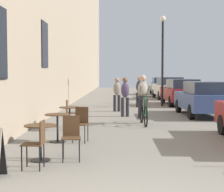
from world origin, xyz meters
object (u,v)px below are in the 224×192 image
Objects in this scene: pedestrian_mid at (117,92)px; parked_car_fifth at (161,86)px; cafe_table_near at (40,135)px; pedestrian_near at (125,94)px; cafe_table_mid at (57,122)px; cafe_chair_far_toward_street at (70,111)px; parked_car_third at (181,92)px; cyclist_on_bicycle at (143,101)px; parked_car_second at (203,98)px; pedestrian_furthest at (144,88)px; cafe_chair_near_toward_wall at (37,141)px; cafe_table_far at (70,113)px; pedestrian_far at (139,90)px; street_lamp at (163,49)px; cafe_chair_mid_toward_street at (81,122)px; parked_car_fourth at (168,88)px; cafe_chair_near_toward_street at (71,135)px.

pedestrian_mid is 0.38× the size of parked_car_fifth.
pedestrian_near reaches higher than cafe_table_near.
pedestrian_mid is (1.48, 7.82, 0.37)m from cafe_table_mid.
cafe_chair_far_toward_street is 10.07m from parked_car_third.
cyclist_on_bicycle is 3.70m from parked_car_second.
pedestrian_near reaches higher than parked_car_third.
pedestrian_furthest is at bearing 107.32° from parked_car_second.
cafe_chair_near_toward_wall reaches higher than cafe_table_near.
cafe_table_mid is 2.02m from cafe_table_far.
cafe_table_near is 0.81× the size of cafe_chair_near_toward_wall.
cafe_chair_far_toward_street is 0.51× the size of cyclist_on_bicycle.
cafe_table_far is at bearing -118.20° from parked_car_third.
cafe_table_mid is at bearing 91.54° from cafe_chair_near_toward_wall.
pedestrian_near reaches higher than cafe_table_far.
cafe_chair_far_toward_street is 7.82m from pedestrian_far.
street_lamp is at bearing 73.93° from cafe_chair_near_toward_wall.
parked_car_fifth is (5.28, 24.68, 0.24)m from cafe_table_near.
street_lamp reaches higher than cafe_table_far.
pedestrian_near is (1.23, 5.64, 0.39)m from cafe_chair_mid_toward_street.
pedestrian_near is 1.01× the size of pedestrian_furthest.
cafe_chair_mid_toward_street is 1.24× the size of cafe_table_far.
cafe_chair_near_toward_street is at bearing -103.50° from parked_car_fourth.
parked_car_fourth is at bearing 64.88° from pedestrian_furthest.
cafe_table_far is at bearing -106.12° from pedestrian_furthest.
cafe_chair_far_toward_street is 3.55m from pedestrian_near.
cafe_chair_near_toward_street is 0.51× the size of cyclist_on_bicycle.
pedestrian_near is 6.89m from pedestrian_furthest.
pedestrian_far is 1.01× the size of pedestrian_furthest.
cafe_chair_near_toward_wall is at bearing -109.57° from parked_car_third.
street_lamp is at bearing 63.79° from cafe_chair_far_toward_street.
cyclist_on_bicycle is at bearing 71.43° from cafe_chair_near_toward_street.
pedestrian_near is at bearing 64.24° from cafe_table_far.
cafe_table_near and cafe_table_mid have the same top height.
cafe_chair_near_toward_street reaches higher than cafe_table_near.
cafe_chair_near_toward_wall is 10.03m from parked_car_second.
pedestrian_mid is 15.32m from parked_car_fifth.
parked_car_fifth is (5.31, 19.95, 0.25)m from cafe_chair_far_toward_street.
parked_car_second is at bearing 32.86° from cafe_chair_far_toward_street.
parked_car_fourth is (4.52, 16.77, 0.28)m from cafe_chair_mid_toward_street.
street_lamp is 12.15m from parked_car_fifth.
parked_car_third is (4.48, 11.31, 0.24)m from cafe_chair_mid_toward_street.
cafe_chair_near_toward_street is at bearing -119.41° from parked_car_second.
pedestrian_mid is (1.51, 5.11, 0.37)m from cafe_chair_far_toward_street.
cafe_chair_far_toward_street is at bearing 91.13° from cafe_chair_near_toward_wall.
cafe_chair_near_toward_wall is at bearing -104.48° from parked_car_fourth.
pedestrian_mid is 4.47m from street_lamp.
pedestrian_far is at bearing 69.89° from cafe_chair_far_toward_street.
cafe_chair_near_toward_wall is at bearing -97.66° from pedestrian_mid.
pedestrian_mid is at bearing 79.27° from cafe_table_mid.
cafe_chair_far_toward_street is at bearing -163.12° from cyclist_on_bicycle.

